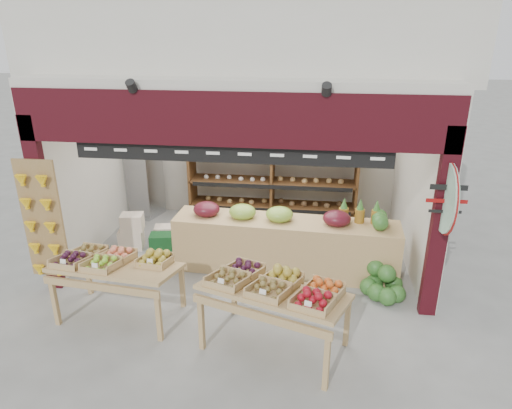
% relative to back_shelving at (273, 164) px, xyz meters
% --- Properties ---
extents(ground, '(60.00, 60.00, 0.00)m').
position_rel_back_shelving_xyz_m(ground, '(-0.30, -1.84, -1.23)').
color(ground, slate).
rests_on(ground, ground).
extents(shop_structure, '(6.36, 5.12, 5.40)m').
position_rel_back_shelving_xyz_m(shop_structure, '(-0.30, -0.22, 2.69)').
color(shop_structure, beige).
rests_on(shop_structure, ground).
extents(banana_board, '(0.60, 0.15, 1.80)m').
position_rel_back_shelving_xyz_m(banana_board, '(-3.03, -3.01, -0.12)').
color(banana_board, olive).
rests_on(banana_board, ground).
extents(gift_sign, '(0.04, 0.93, 0.92)m').
position_rel_back_shelving_xyz_m(gift_sign, '(2.45, -2.98, 0.52)').
color(gift_sign, '#B0DEC5').
rests_on(gift_sign, ground).
extents(back_shelving, '(3.31, 0.54, 2.02)m').
position_rel_back_shelving_xyz_m(back_shelving, '(0.00, 0.00, 0.00)').
color(back_shelving, brown).
rests_on(back_shelving, ground).
extents(refrigerator, '(0.77, 0.77, 1.59)m').
position_rel_back_shelving_xyz_m(refrigerator, '(-2.70, 0.06, -0.44)').
color(refrigerator, '#B9BCC0').
rests_on(refrigerator, ground).
extents(cardboard_stack, '(1.02, 0.76, 0.66)m').
position_rel_back_shelving_xyz_m(cardboard_stack, '(-2.15, -1.42, -0.99)').
color(cardboard_stack, silver).
rests_on(cardboard_stack, ground).
extents(mid_counter, '(3.59, 0.88, 1.11)m').
position_rel_back_shelving_xyz_m(mid_counter, '(0.38, -1.96, -0.75)').
color(mid_counter, tan).
rests_on(mid_counter, ground).
extents(display_table_left, '(1.68, 1.05, 1.02)m').
position_rel_back_shelving_xyz_m(display_table_left, '(-1.85, -3.45, -0.44)').
color(display_table_left, tan).
rests_on(display_table_left, ground).
extents(display_table_right, '(1.92, 1.44, 1.08)m').
position_rel_back_shelving_xyz_m(display_table_right, '(0.41, -3.88, -0.38)').
color(display_table_right, tan).
rests_on(display_table_right, ground).
extents(watermelon_pile, '(0.65, 0.67, 0.51)m').
position_rel_back_shelving_xyz_m(watermelon_pile, '(1.88, -2.53, -1.04)').
color(watermelon_pile, '#1A4717').
rests_on(watermelon_pile, ground).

